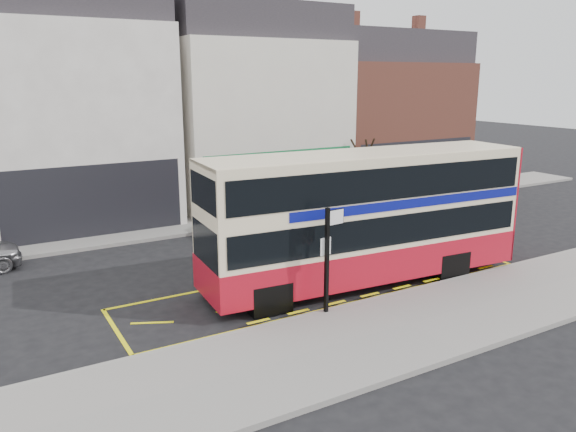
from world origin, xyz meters
TOP-DOWN VIEW (x-y plane):
  - ground at (0.00, 0.00)m, footprint 120.00×120.00m
  - pavement at (0.00, -2.30)m, footprint 40.00×4.00m
  - kerb at (0.00, -0.38)m, footprint 40.00×0.15m
  - far_pavement at (0.00, 11.00)m, footprint 50.00×3.00m
  - road_markings at (0.00, 1.60)m, footprint 14.00×3.40m
  - terrace_left at (-5.50, 14.99)m, footprint 8.00×8.01m
  - terrace_green_shop at (3.50, 14.99)m, footprint 9.00×8.01m
  - terrace_right at (12.50, 14.99)m, footprint 9.00×8.01m
  - double_decker_bus at (1.18, 1.21)m, footprint 11.17×3.31m
  - bus_stop_post at (-1.44, -0.47)m, footprint 0.77×0.15m
  - car_grey at (0.59, 8.88)m, footprint 3.80×1.60m
  - car_white at (10.58, 8.31)m, footprint 4.58×1.97m
  - street_tree_right at (8.25, 10.96)m, footprint 2.12×2.12m

SIDE VIEW (x-z plane):
  - ground at x=0.00m, z-range 0.00..0.00m
  - road_markings at x=0.00m, z-range 0.00..0.01m
  - pavement at x=0.00m, z-range 0.00..0.15m
  - kerb at x=0.00m, z-range 0.00..0.15m
  - far_pavement at x=0.00m, z-range 0.00..0.15m
  - car_grey at x=0.59m, z-range 0.00..1.22m
  - car_white at x=10.58m, z-range 0.00..1.31m
  - bus_stop_post at x=-1.44m, z-range 0.45..3.54m
  - double_decker_bus at x=1.18m, z-range 0.11..4.51m
  - street_tree_right at x=8.25m, z-range 0.83..5.40m
  - terrace_right at x=12.50m, z-range -0.58..9.72m
  - terrace_green_shop at x=3.50m, z-range -0.58..10.72m
  - terrace_left at x=-5.50m, z-range -0.58..11.22m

